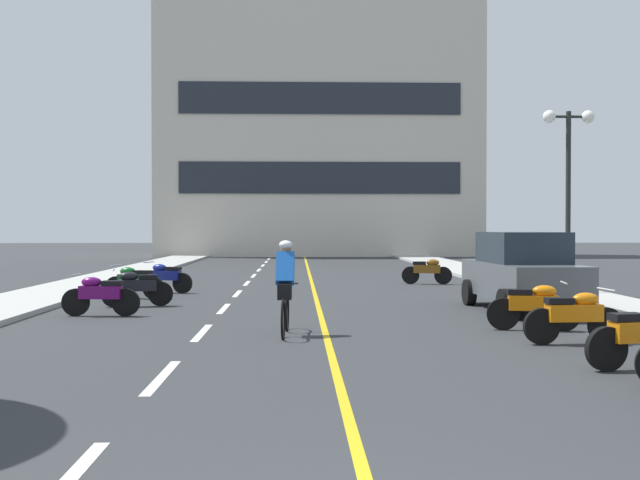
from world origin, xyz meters
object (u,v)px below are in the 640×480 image
motorcycle_8 (165,277)px  motorcycle_9 (427,270)px  motorcycle_5 (100,294)px  motorcycle_6 (137,287)px  parked_car_near (522,271)px  motorcycle_3 (575,316)px  motorcycle_7 (134,281)px  street_lamp_mid (568,159)px  motorcycle_4 (534,305)px  cyclist_rider (285,285)px

motorcycle_8 → motorcycle_9: 8.87m
motorcycle_5 → motorcycle_6: size_ratio=1.01×
parked_car_near → motorcycle_3: size_ratio=2.50×
parked_car_near → motorcycle_7: size_ratio=2.55×
street_lamp_mid → motorcycle_7: 12.53m
parked_car_near → street_lamp_mid: bearing=57.0°
motorcycle_3 → motorcycle_9: (-0.14, 12.94, 0.00)m
motorcycle_3 → motorcycle_5: size_ratio=1.00×
motorcycle_4 → motorcycle_9: (0.02, 11.33, 0.00)m
motorcycle_4 → motorcycle_6: bearing=151.8°
street_lamp_mid → parked_car_near: bearing=-123.0°
motorcycle_6 → motorcycle_7: same height
motorcycle_7 → cyclist_rider: 8.05m
street_lamp_mid → motorcycle_6: size_ratio=3.04×
motorcycle_5 → motorcycle_8: (0.39, 5.71, 0.00)m
parked_car_near → motorcycle_5: 9.47m
motorcycle_3 → street_lamp_mid: bearing=70.3°
motorcycle_5 → street_lamp_mid: bearing=20.6°
motorcycle_5 → motorcycle_7: 3.95m
motorcycle_3 → motorcycle_7: size_ratio=1.02×
motorcycle_5 → cyclist_rider: bearing=-35.6°
cyclist_rider → motorcycle_6: bearing=127.2°
street_lamp_mid → motorcycle_6: (-11.55, -2.55, -3.39)m
motorcycle_4 → motorcycle_9: bearing=89.9°
motorcycle_3 → parked_car_near: bearing=82.8°
motorcycle_6 → cyclist_rider: size_ratio=0.95×
street_lamp_mid → motorcycle_6: bearing=-167.6°
motorcycle_6 → motorcycle_9: size_ratio=0.99×
street_lamp_mid → parked_car_near: street_lamp_mid is taller
motorcycle_5 → motorcycle_6: (0.37, 1.94, 0.00)m
motorcycle_9 → parked_car_near: bearing=-84.8°
parked_car_near → motorcycle_8: bearing=150.8°
motorcycle_6 → motorcycle_8: same height
street_lamp_mid → motorcycle_5: size_ratio=3.00×
motorcycle_8 → motorcycle_3: bearing=-49.3°
motorcycle_3 → motorcycle_9: size_ratio=1.01×
cyclist_rider → motorcycle_3: bearing=-14.3°
motorcycle_6 → cyclist_rider: (3.68, -4.85, 0.41)m
motorcycle_8 → motorcycle_6: bearing=-90.2°
motorcycle_6 → motorcycle_8: (0.01, 3.77, 0.00)m
motorcycle_4 → motorcycle_3: bearing=-84.6°
motorcycle_3 → motorcycle_7: bearing=138.0°
street_lamp_mid → motorcycle_8: size_ratio=3.11×
parked_car_near → motorcycle_5: parked_car_near is taller
motorcycle_8 → motorcycle_5: bearing=-93.9°
motorcycle_6 → motorcycle_7: (-0.51, 2.01, 0.00)m
motorcycle_8 → cyclist_rider: bearing=-66.9°
motorcycle_6 → motorcycle_9: same height
motorcycle_7 → motorcycle_8: 1.83m
parked_car_near → motorcycle_9: bearing=95.2°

